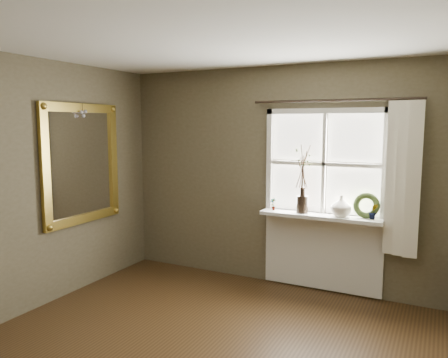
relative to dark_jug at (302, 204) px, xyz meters
name	(u,v)px	position (x,y,z in m)	size (l,w,h in m)	color
ceiling	(171,26)	(-0.34, -2.12, 1.58)	(4.50, 4.50, 0.00)	silver
wall_back	(280,176)	(-0.34, 0.18, 0.28)	(4.00, 0.10, 2.60)	brown
window_frame	(324,164)	(0.21, 0.11, 0.46)	(1.36, 0.06, 1.24)	silver
window_sill	(320,216)	(0.21, 0.00, -0.12)	(1.36, 0.26, 0.04)	silver
window_apron	(322,252)	(0.21, 0.11, -0.56)	(1.36, 0.04, 0.88)	silver
dark_jug	(302,204)	(0.00, 0.00, 0.00)	(0.13, 0.13, 0.20)	black
cream_vase	(341,206)	(0.44, 0.00, 0.02)	(0.22, 0.22, 0.23)	beige
wreath	(366,208)	(0.69, 0.04, 0.01)	(0.28, 0.28, 0.07)	#33441E
potted_plant_left	(273,204)	(-0.35, 0.00, -0.03)	(0.08, 0.05, 0.15)	#33441E
potted_plant_right	(373,212)	(0.77, 0.00, -0.01)	(0.09, 0.08, 0.17)	#33441E
curtain	(403,179)	(1.05, 0.01, 0.35)	(0.36, 0.12, 1.59)	silver
curtain_rod	(334,100)	(0.31, 0.05, 1.16)	(0.03, 0.03, 1.84)	black
gilt_mirror	(82,164)	(-2.30, -1.04, 0.46)	(0.10, 1.15, 1.37)	white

